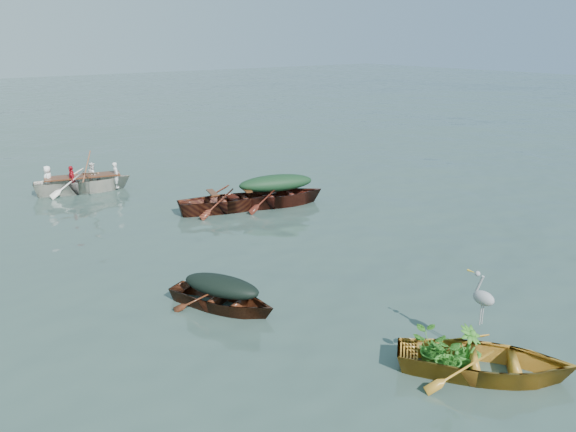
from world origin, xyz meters
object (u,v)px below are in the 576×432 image
(yellow_dinghy, at_px, (484,375))
(rowed_boat, at_px, (84,192))
(open_wooden_boat, at_px, (230,210))
(dark_covered_boat, at_px, (222,308))
(green_tarp_boat, at_px, (276,206))
(heron, at_px, (482,307))

(yellow_dinghy, xyz_separation_m, rowed_boat, (-1.48, 14.92, 0.00))
(yellow_dinghy, relative_size, open_wooden_boat, 0.78)
(yellow_dinghy, relative_size, dark_covered_boat, 1.13)
(rowed_boat, bearing_deg, green_tarp_boat, -125.97)
(dark_covered_boat, distance_m, rowed_boat, 10.42)
(open_wooden_boat, distance_m, rowed_boat, 5.69)
(dark_covered_boat, xyz_separation_m, heron, (2.53, -4.13, 0.93))
(dark_covered_boat, bearing_deg, green_tarp_boat, 19.57)
(dark_covered_boat, bearing_deg, yellow_dinghy, -90.27)
(green_tarp_boat, height_order, open_wooden_boat, open_wooden_boat)
(green_tarp_boat, relative_size, rowed_boat, 0.98)
(open_wooden_boat, xyz_separation_m, heron, (-1.03, -9.63, 0.93))
(dark_covered_boat, relative_size, rowed_boat, 0.68)
(green_tarp_boat, xyz_separation_m, heron, (-2.48, -9.18, 0.93))
(dark_covered_boat, distance_m, heron, 4.93)
(yellow_dinghy, height_order, green_tarp_boat, green_tarp_boat)
(green_tarp_boat, bearing_deg, yellow_dinghy, -179.31)
(green_tarp_boat, xyz_separation_m, open_wooden_boat, (-1.45, 0.45, 0.00))
(dark_covered_boat, relative_size, open_wooden_boat, 0.69)
(yellow_dinghy, xyz_separation_m, open_wooden_boat, (1.41, 10.03, 0.00))
(heron, bearing_deg, yellow_dinghy, -174.81)
(green_tarp_boat, distance_m, open_wooden_boat, 1.51)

